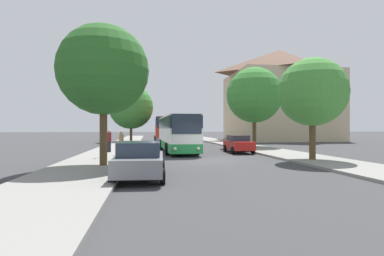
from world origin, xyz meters
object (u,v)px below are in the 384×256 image
(parked_car_right_near, at_px, (238,144))
(pedestrian_waiting_near, at_px, (109,141))
(tree_right_near, at_px, (312,92))
(tree_left_far, at_px, (103,70))
(tree_right_mid, at_px, (254,95))
(bus_stop_sign, at_px, (105,135))
(pedestrian_waiting_far, at_px, (121,143))
(tree_left_near, at_px, (131,107))
(parked_car_left_curb, at_px, (140,160))
(bus_front, at_px, (177,133))
(bus_middle, at_px, (165,130))

(parked_car_right_near, height_order, pedestrian_waiting_near, pedestrian_waiting_near)
(pedestrian_waiting_near, height_order, tree_right_near, tree_right_near)
(tree_left_far, xyz_separation_m, tree_right_mid, (13.86, 14.73, 0.48))
(bus_stop_sign, bearing_deg, tree_right_near, -14.51)
(pedestrian_waiting_near, relative_size, pedestrian_waiting_far, 1.03)
(bus_stop_sign, bearing_deg, tree_left_near, 89.23)
(pedestrian_waiting_near, height_order, pedestrian_waiting_far, pedestrian_waiting_near)
(bus_stop_sign, distance_m, tree_right_mid, 18.08)
(parked_car_left_curb, xyz_separation_m, tree_left_far, (-2.04, 3.78, 4.45))
(bus_front, distance_m, pedestrian_waiting_far, 6.39)
(tree_left_near, height_order, tree_right_near, tree_left_near)
(parked_car_right_near, height_order, tree_left_near, tree_left_near)
(bus_stop_sign, distance_m, tree_right_near, 14.00)
(tree_left_near, height_order, tree_right_mid, tree_right_mid)
(parked_car_right_near, xyz_separation_m, tree_right_mid, (3.73, 6.22, 4.95))
(pedestrian_waiting_far, height_order, tree_left_near, tree_left_near)
(bus_middle, distance_m, tree_right_near, 25.71)
(parked_car_left_curb, height_order, tree_right_near, tree_right_near)
(bus_stop_sign, height_order, tree_right_near, tree_right_near)
(parked_car_right_near, distance_m, tree_left_far, 13.96)
(bus_front, relative_size, pedestrian_waiting_far, 6.35)
(tree_right_mid, bearing_deg, parked_car_right_near, -120.99)
(tree_left_far, relative_size, tree_right_mid, 0.88)
(pedestrian_waiting_far, xyz_separation_m, tree_right_mid, (13.44, 8.84, 4.67))
(parked_car_right_near, height_order, tree_right_near, tree_right_near)
(parked_car_right_near, bearing_deg, tree_right_near, 110.78)
(bus_middle, relative_size, bus_stop_sign, 4.85)
(parked_car_left_curb, bearing_deg, bus_stop_sign, 109.77)
(pedestrian_waiting_near, bearing_deg, parked_car_right_near, -74.79)
(bus_front, distance_m, tree_right_near, 12.36)
(bus_front, bearing_deg, parked_car_right_near, -21.44)
(pedestrian_waiting_far, xyz_separation_m, tree_right_near, (12.32, -4.73, 3.36))
(parked_car_right_near, xyz_separation_m, bus_stop_sign, (-10.67, -3.92, 0.89))
(tree_right_near, bearing_deg, bus_stop_sign, 165.49)
(bus_stop_sign, bearing_deg, pedestrian_waiting_near, 93.71)
(parked_car_right_near, bearing_deg, parked_car_left_curb, 57.85)
(parked_car_left_curb, bearing_deg, parked_car_right_near, 59.26)
(bus_front, bearing_deg, tree_right_near, -51.56)
(tree_left_near, bearing_deg, parked_car_right_near, -64.23)
(bus_middle, height_order, parked_car_right_near, bus_middle)
(parked_car_left_curb, bearing_deg, tree_left_far, 120.95)
(bus_front, distance_m, pedestrian_waiting_near, 5.96)
(parked_car_right_near, xyz_separation_m, pedestrian_waiting_near, (-10.96, 0.50, 0.31))
(tree_left_near, xyz_separation_m, tree_right_mid, (14.07, -15.18, 0.37))
(bus_front, xyz_separation_m, parked_car_left_curb, (-2.90, -14.13, -0.90))
(bus_middle, xyz_separation_m, tree_right_mid, (9.19, -10.70, 3.84))
(parked_car_right_near, xyz_separation_m, tree_left_far, (-10.12, -8.51, 4.47))
(bus_stop_sign, bearing_deg, bus_middle, 75.95)
(tree_left_near, bearing_deg, tree_left_far, -89.60)
(parked_car_right_near, relative_size, tree_left_near, 0.50)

